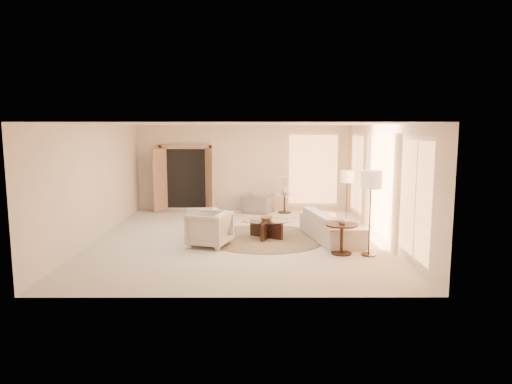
{
  "coord_description": "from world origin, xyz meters",
  "views": [
    {
      "loc": [
        0.37,
        -11.04,
        2.71
      ],
      "look_at": [
        0.4,
        0.4,
        1.1
      ],
      "focal_mm": 32.0,
      "sensor_mm": 36.0,
      "label": 1
    }
  ],
  "objects_px": {
    "side_table": "(285,201)",
    "floor_lamp_far": "(371,184)",
    "end_vase": "(342,220)",
    "sofa": "(331,225)",
    "end_table": "(342,233)",
    "accent_chair": "(258,201)",
    "armchair_left": "(203,222)",
    "armchair_right": "(209,227)",
    "side_vase": "(285,190)",
    "bowl": "(266,219)",
    "coffee_table": "(266,227)",
    "floor_lamp_near": "(347,179)"
  },
  "relations": [
    {
      "from": "armchair_right",
      "to": "side_vase",
      "type": "bearing_deg",
      "value": 173.77
    },
    {
      "from": "end_vase",
      "to": "armchair_right",
      "type": "bearing_deg",
      "value": 166.98
    },
    {
      "from": "end_table",
      "to": "side_vase",
      "type": "xyz_separation_m",
      "value": [
        -0.92,
        4.84,
        0.29
      ]
    },
    {
      "from": "armchair_left",
      "to": "armchair_right",
      "type": "bearing_deg",
      "value": 6.73
    },
    {
      "from": "coffee_table",
      "to": "floor_lamp_far",
      "type": "bearing_deg",
      "value": -36.12
    },
    {
      "from": "floor_lamp_far",
      "to": "armchair_right",
      "type": "bearing_deg",
      "value": 167.25
    },
    {
      "from": "armchair_right",
      "to": "armchair_left",
      "type": "bearing_deg",
      "value": -144.35
    },
    {
      "from": "sofa",
      "to": "accent_chair",
      "type": "relative_size",
      "value": 2.61
    },
    {
      "from": "armchair_left",
      "to": "floor_lamp_far",
      "type": "relative_size",
      "value": 0.44
    },
    {
      "from": "accent_chair",
      "to": "end_vase",
      "type": "xyz_separation_m",
      "value": [
        1.78,
        -4.84,
        0.36
      ]
    },
    {
      "from": "side_table",
      "to": "armchair_left",
      "type": "bearing_deg",
      "value": -123.43
    },
    {
      "from": "floor_lamp_far",
      "to": "bowl",
      "type": "distance_m",
      "value": 2.87
    },
    {
      "from": "armchair_left",
      "to": "coffee_table",
      "type": "height_order",
      "value": "armchair_left"
    },
    {
      "from": "armchair_right",
      "to": "end_table",
      "type": "height_order",
      "value": "armchair_right"
    },
    {
      "from": "side_table",
      "to": "end_table",
      "type": "bearing_deg",
      "value": -79.23
    },
    {
      "from": "accent_chair",
      "to": "end_table",
      "type": "distance_m",
      "value": 5.16
    },
    {
      "from": "armchair_right",
      "to": "end_table",
      "type": "relative_size",
      "value": 1.27
    },
    {
      "from": "armchair_right",
      "to": "accent_chair",
      "type": "xyz_separation_m",
      "value": [
        1.15,
        4.17,
        -0.05
      ]
    },
    {
      "from": "sofa",
      "to": "bowl",
      "type": "height_order",
      "value": "sofa"
    },
    {
      "from": "accent_chair",
      "to": "floor_lamp_far",
      "type": "relative_size",
      "value": 0.5
    },
    {
      "from": "side_table",
      "to": "floor_lamp_far",
      "type": "relative_size",
      "value": 0.34
    },
    {
      "from": "side_vase",
      "to": "end_vase",
      "type": "bearing_deg",
      "value": -79.23
    },
    {
      "from": "bowl",
      "to": "accent_chair",
      "type": "bearing_deg",
      "value": 93.22
    },
    {
      "from": "end_vase",
      "to": "sofa",
      "type": "bearing_deg",
      "value": 90.18
    },
    {
      "from": "end_table",
      "to": "side_table",
      "type": "distance_m",
      "value": 4.93
    },
    {
      "from": "coffee_table",
      "to": "side_vase",
      "type": "distance_m",
      "value": 3.48
    },
    {
      "from": "side_vase",
      "to": "bowl",
      "type": "bearing_deg",
      "value": -101.21
    },
    {
      "from": "end_vase",
      "to": "floor_lamp_far",
      "type": "bearing_deg",
      "value": -11.34
    },
    {
      "from": "bowl",
      "to": "end_vase",
      "type": "distance_m",
      "value": 2.18
    },
    {
      "from": "coffee_table",
      "to": "side_table",
      "type": "bearing_deg",
      "value": 78.79
    },
    {
      "from": "coffee_table",
      "to": "end_vase",
      "type": "height_order",
      "value": "end_vase"
    },
    {
      "from": "armchair_right",
      "to": "end_vase",
      "type": "distance_m",
      "value": 3.02
    },
    {
      "from": "armchair_left",
      "to": "armchair_right",
      "type": "relative_size",
      "value": 0.9
    },
    {
      "from": "armchair_left",
      "to": "side_table",
      "type": "xyz_separation_m",
      "value": [
        2.23,
        3.38,
        -0.02
      ]
    },
    {
      "from": "end_table",
      "to": "side_table",
      "type": "xyz_separation_m",
      "value": [
        -0.92,
        4.84,
        -0.08
      ]
    },
    {
      "from": "armchair_left",
      "to": "side_table",
      "type": "bearing_deg",
      "value": 137.13
    },
    {
      "from": "armchair_left",
      "to": "bowl",
      "type": "relative_size",
      "value": 2.37
    },
    {
      "from": "sofa",
      "to": "bowl",
      "type": "relative_size",
      "value": 7.05
    },
    {
      "from": "side_table",
      "to": "side_vase",
      "type": "height_order",
      "value": "side_vase"
    },
    {
      "from": "floor_lamp_far",
      "to": "sofa",
      "type": "bearing_deg",
      "value": 111.61
    },
    {
      "from": "end_table",
      "to": "floor_lamp_far",
      "type": "xyz_separation_m",
      "value": [
        0.56,
        -0.11,
        1.1
      ]
    },
    {
      "from": "sofa",
      "to": "side_table",
      "type": "bearing_deg",
      "value": 3.98
    },
    {
      "from": "floor_lamp_near",
      "to": "end_vase",
      "type": "xyz_separation_m",
      "value": [
        -0.65,
        -2.8,
        -0.57
      ]
    },
    {
      "from": "armchair_right",
      "to": "side_table",
      "type": "height_order",
      "value": "armchair_right"
    },
    {
      "from": "side_table",
      "to": "bowl",
      "type": "distance_m",
      "value": 3.45
    },
    {
      "from": "armchair_left",
      "to": "floor_lamp_far",
      "type": "xyz_separation_m",
      "value": [
        3.72,
        -1.57,
        1.15
      ]
    },
    {
      "from": "floor_lamp_far",
      "to": "side_vase",
      "type": "height_order",
      "value": "floor_lamp_far"
    },
    {
      "from": "coffee_table",
      "to": "armchair_left",
      "type": "bearing_deg",
      "value": 179.97
    },
    {
      "from": "floor_lamp_near",
      "to": "side_vase",
      "type": "height_order",
      "value": "floor_lamp_near"
    },
    {
      "from": "sofa",
      "to": "end_vase",
      "type": "relative_size",
      "value": 12.36
    }
  ]
}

